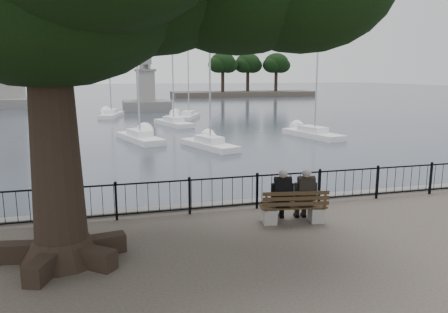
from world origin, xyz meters
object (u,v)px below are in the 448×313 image
object	(u,v)px
bench	(293,211)
person_right	(304,197)
person_left	(281,197)
lion_monument	(146,94)

from	to	relation	value
bench	person_right	size ratio (longest dim) A/B	1.24
bench	person_left	distance (m)	0.48
person_left	person_right	bearing A→B (deg)	-9.26
bench	person_left	bearing A→B (deg)	152.92
bench	lion_monument	size ratio (longest dim) A/B	0.20
bench	lion_monument	distance (m)	48.88
person_left	bench	bearing A→B (deg)	-27.08
lion_monument	bench	bearing A→B (deg)	-90.57
person_left	person_right	world-z (taller)	same
person_right	lion_monument	world-z (taller)	lion_monument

